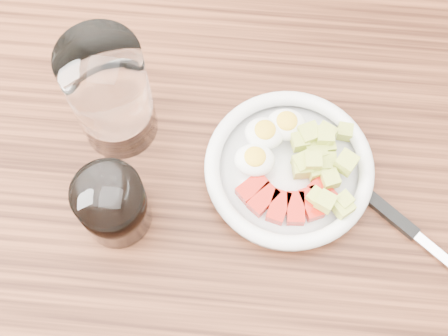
# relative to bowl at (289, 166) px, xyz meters

# --- Properties ---
(ground) EXTENTS (4.00, 4.00, 0.00)m
(ground) POSITION_rel_bowl_xyz_m (-0.07, -0.02, -0.79)
(ground) COLOR brown
(ground) RESTS_ON ground
(dining_table) EXTENTS (1.50, 0.90, 0.77)m
(dining_table) POSITION_rel_bowl_xyz_m (-0.07, -0.02, -0.12)
(dining_table) COLOR brown
(dining_table) RESTS_ON ground
(bowl) EXTENTS (0.20, 0.20, 0.05)m
(bowl) POSITION_rel_bowl_xyz_m (0.00, 0.00, 0.00)
(bowl) COLOR white
(bowl) RESTS_ON dining_table
(fork) EXTENTS (0.19, 0.15, 0.01)m
(fork) POSITION_rel_bowl_xyz_m (0.14, -0.05, -0.01)
(fork) COLOR black
(fork) RESTS_ON dining_table
(water_glass) EXTENTS (0.09, 0.09, 0.17)m
(water_glass) POSITION_rel_bowl_xyz_m (-0.21, 0.04, 0.06)
(water_glass) COLOR white
(water_glass) RESTS_ON dining_table
(coffee_glass) EXTENTS (0.08, 0.08, 0.09)m
(coffee_glass) POSITION_rel_bowl_xyz_m (-0.20, -0.08, 0.03)
(coffee_glass) COLOR white
(coffee_glass) RESTS_ON dining_table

